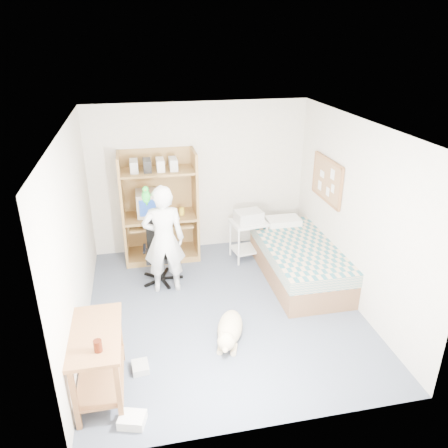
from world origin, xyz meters
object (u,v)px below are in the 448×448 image
bed (299,260)px  side_desk (98,353)px  computer_hutch (160,211)px  office_chair (161,259)px  person (164,240)px  printer_cart (248,234)px  dog (230,330)px

bed → side_desk: 3.39m
computer_hutch → bed: (2.00, -1.12, -0.53)m
bed → office_chair: bearing=170.2°
computer_hutch → office_chair: size_ratio=1.85×
side_desk → person: 2.07m
bed → printer_cart: (-0.60, 0.76, 0.15)m
dog → person: bearing=135.7°
office_chair → dog: size_ratio=1.07×
dog → printer_cart: (0.76, 2.04, 0.29)m
person → printer_cart: 1.63m
computer_hutch → side_desk: 3.08m
bed → person: 2.09m
computer_hutch → person: bearing=-91.0°
computer_hutch → printer_cart: computer_hutch is taller
computer_hutch → dog: (0.64, -2.40, -0.67)m
person → printer_cart: (1.42, 0.71, -0.37)m
computer_hutch → person: 1.07m
bed → dog: bearing=-136.9°
bed → person: person is taller
dog → computer_hutch: bearing=124.4°
computer_hutch → bed: 2.35m
computer_hutch → office_chair: (-0.07, -0.76, -0.47)m
person → printer_cart: size_ratio=2.43×
bed → office_chair: 2.10m
dog → printer_cart: bearing=88.9°
person → side_desk: bearing=68.7°
side_desk → dog: 1.62m
side_desk → office_chair: office_chair is taller
computer_hutch → office_chair: bearing=-95.0°
dog → printer_cart: 2.19m
bed → printer_cart: bearing=128.2°
side_desk → printer_cart: size_ratio=1.51×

